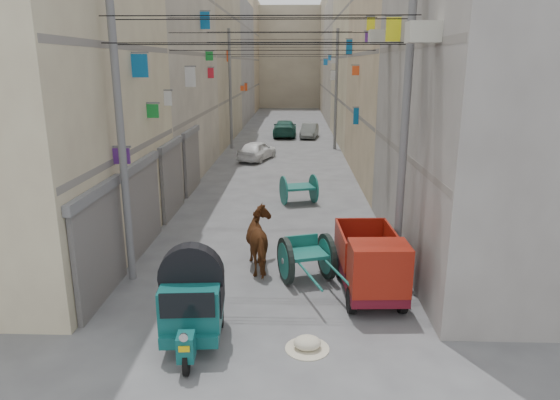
{
  "coord_description": "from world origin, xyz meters",
  "views": [
    {
      "loc": [
        0.87,
        -6.59,
        5.72
      ],
      "look_at": [
        0.46,
        6.5,
        2.15
      ],
      "focal_mm": 32.0,
      "sensor_mm": 36.0,
      "label": 1
    }
  ],
  "objects_px": {
    "second_cart": "(299,189)",
    "feed_sack": "(307,343)",
    "tonga_cart": "(307,258)",
    "distant_car_grey": "(309,131)",
    "mini_truck": "(372,269)",
    "distant_car_white": "(257,150)",
    "distant_car_green": "(285,128)",
    "auto_rickshaw": "(193,299)",
    "horse": "(263,240)"
  },
  "relations": [
    {
      "from": "second_cart",
      "to": "feed_sack",
      "type": "distance_m",
      "value": 11.22
    },
    {
      "from": "tonga_cart",
      "to": "distant_car_grey",
      "type": "relative_size",
      "value": 0.88
    },
    {
      "from": "mini_truck",
      "to": "feed_sack",
      "type": "distance_m",
      "value": 2.91
    },
    {
      "from": "feed_sack",
      "to": "distant_car_white",
      "type": "relative_size",
      "value": 0.16
    },
    {
      "from": "distant_car_grey",
      "to": "distant_car_green",
      "type": "bearing_deg",
      "value": 167.04
    },
    {
      "from": "tonga_cart",
      "to": "distant_car_green",
      "type": "distance_m",
      "value": 28.17
    },
    {
      "from": "feed_sack",
      "to": "distant_car_white",
      "type": "bearing_deg",
      "value": 97.14
    },
    {
      "from": "auto_rickshaw",
      "to": "horse",
      "type": "bearing_deg",
      "value": 68.66
    },
    {
      "from": "horse",
      "to": "mini_truck",
      "type": "bearing_deg",
      "value": 130.58
    },
    {
      "from": "mini_truck",
      "to": "feed_sack",
      "type": "relative_size",
      "value": 5.49
    },
    {
      "from": "auto_rickshaw",
      "to": "distant_car_grey",
      "type": "distance_m",
      "value": 30.73
    },
    {
      "from": "tonga_cart",
      "to": "distant_car_grey",
      "type": "bearing_deg",
      "value": 70.58
    },
    {
      "from": "auto_rickshaw",
      "to": "second_cart",
      "type": "distance_m",
      "value": 11.19
    },
    {
      "from": "tonga_cart",
      "to": "distant_car_grey",
      "type": "distance_m",
      "value": 27.4
    },
    {
      "from": "second_cart",
      "to": "distant_car_green",
      "type": "xyz_separation_m",
      "value": [
        -1.03,
        20.36,
        0.01
      ]
    },
    {
      "from": "second_cart",
      "to": "distant_car_green",
      "type": "bearing_deg",
      "value": 76.8
    },
    {
      "from": "distant_car_white",
      "to": "distant_car_green",
      "type": "relative_size",
      "value": 0.78
    },
    {
      "from": "auto_rickshaw",
      "to": "tonga_cart",
      "type": "xyz_separation_m",
      "value": [
        2.45,
        3.17,
        -0.32
      ]
    },
    {
      "from": "tonga_cart",
      "to": "mini_truck",
      "type": "bearing_deg",
      "value": -52.85
    },
    {
      "from": "horse",
      "to": "feed_sack",
      "type": "bearing_deg",
      "value": 90.43
    },
    {
      "from": "tonga_cart",
      "to": "horse",
      "type": "xyz_separation_m",
      "value": [
        -1.24,
        0.8,
        0.19
      ]
    },
    {
      "from": "tonga_cart",
      "to": "distant_car_green",
      "type": "bearing_deg",
      "value": 74.68
    },
    {
      "from": "mini_truck",
      "to": "second_cart",
      "type": "distance_m",
      "value": 9.08
    },
    {
      "from": "horse",
      "to": "distant_car_green",
      "type": "distance_m",
      "value": 27.34
    },
    {
      "from": "feed_sack",
      "to": "horse",
      "type": "bearing_deg",
      "value": 105.76
    },
    {
      "from": "mini_truck",
      "to": "feed_sack",
      "type": "bearing_deg",
      "value": -128.2
    },
    {
      "from": "auto_rickshaw",
      "to": "tonga_cart",
      "type": "height_order",
      "value": "auto_rickshaw"
    },
    {
      "from": "mini_truck",
      "to": "distant_car_grey",
      "type": "height_order",
      "value": "mini_truck"
    },
    {
      "from": "tonga_cart",
      "to": "feed_sack",
      "type": "distance_m",
      "value": 3.46
    },
    {
      "from": "distant_car_green",
      "to": "feed_sack",
      "type": "bearing_deg",
      "value": 92.45
    },
    {
      "from": "tonga_cart",
      "to": "second_cart",
      "type": "height_order",
      "value": "tonga_cart"
    },
    {
      "from": "tonga_cart",
      "to": "feed_sack",
      "type": "bearing_deg",
      "value": -108.55
    },
    {
      "from": "mini_truck",
      "to": "second_cart",
      "type": "xyz_separation_m",
      "value": [
        -1.77,
        8.9,
        -0.18
      ]
    },
    {
      "from": "tonga_cart",
      "to": "distant_car_green",
      "type": "height_order",
      "value": "distant_car_green"
    },
    {
      "from": "feed_sack",
      "to": "distant_car_grey",
      "type": "bearing_deg",
      "value": 88.45
    },
    {
      "from": "tonga_cart",
      "to": "distant_car_white",
      "type": "relative_size",
      "value": 0.85
    },
    {
      "from": "auto_rickshaw",
      "to": "horse",
      "type": "distance_m",
      "value": 4.15
    },
    {
      "from": "distant_car_grey",
      "to": "horse",
      "type": "bearing_deg",
      "value": -86.53
    },
    {
      "from": "feed_sack",
      "to": "distant_car_white",
      "type": "xyz_separation_m",
      "value": [
        -2.64,
        21.06,
        0.46
      ]
    },
    {
      "from": "horse",
      "to": "distant_car_white",
      "type": "bearing_deg",
      "value": -100.43
    },
    {
      "from": "distant_car_grey",
      "to": "distant_car_green",
      "type": "relative_size",
      "value": 0.75
    },
    {
      "from": "auto_rickshaw",
      "to": "distant_car_green",
      "type": "bearing_deg",
      "value": 83.4
    },
    {
      "from": "distant_car_white",
      "to": "mini_truck",
      "type": "bearing_deg",
      "value": 121.71
    },
    {
      "from": "mini_truck",
      "to": "distant_car_white",
      "type": "relative_size",
      "value": 0.9
    },
    {
      "from": "distant_car_grey",
      "to": "mini_truck",
      "type": "bearing_deg",
      "value": -80.54
    },
    {
      "from": "mini_truck",
      "to": "distant_car_grey",
      "type": "bearing_deg",
      "value": 88.91
    },
    {
      "from": "tonga_cart",
      "to": "mini_truck",
      "type": "distance_m",
      "value": 1.96
    },
    {
      "from": "second_cart",
      "to": "horse",
      "type": "distance_m",
      "value": 7.07
    },
    {
      "from": "feed_sack",
      "to": "horse",
      "type": "distance_m",
      "value": 4.44
    },
    {
      "from": "tonga_cart",
      "to": "horse",
      "type": "distance_m",
      "value": 1.49
    }
  ]
}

